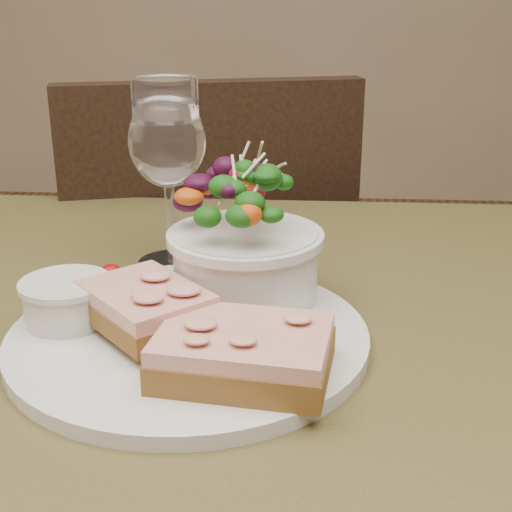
# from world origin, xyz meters

# --- Properties ---
(cafe_table) EXTENTS (0.80, 0.80, 0.75)m
(cafe_table) POSITION_xyz_m (0.00, 0.00, 0.65)
(cafe_table) COLOR #443B1D
(cafe_table) RESTS_ON ground
(chair_far) EXTENTS (0.51, 0.51, 0.90)m
(chair_far) POSITION_xyz_m (-0.11, 0.61, 0.29)
(chair_far) COLOR black
(chair_far) RESTS_ON ground
(dinner_plate) EXTENTS (0.29, 0.29, 0.01)m
(dinner_plate) POSITION_xyz_m (-0.03, -0.01, 0.76)
(dinner_plate) COLOR silver
(dinner_plate) RESTS_ON cafe_table
(sandwich_front) EXTENTS (0.13, 0.11, 0.03)m
(sandwich_front) POSITION_xyz_m (0.02, -0.07, 0.78)
(sandwich_front) COLOR #4F3215
(sandwich_front) RESTS_ON dinner_plate
(sandwich_back) EXTENTS (0.12, 0.12, 0.03)m
(sandwich_back) POSITION_xyz_m (-0.07, -0.02, 0.78)
(sandwich_back) COLOR #4F3215
(sandwich_back) RESTS_ON dinner_plate
(ramekin) EXTENTS (0.07, 0.07, 0.04)m
(ramekin) POSITION_xyz_m (-0.14, -0.00, 0.78)
(ramekin) COLOR silver
(ramekin) RESTS_ON dinner_plate
(salad_bowl) EXTENTS (0.13, 0.13, 0.13)m
(salad_bowl) POSITION_xyz_m (0.01, 0.06, 0.82)
(salad_bowl) COLOR silver
(salad_bowl) RESTS_ON dinner_plate
(garnish) EXTENTS (0.05, 0.04, 0.02)m
(garnish) POSITION_xyz_m (-0.11, 0.08, 0.77)
(garnish) COLOR #0B370A
(garnish) RESTS_ON dinner_plate
(wine_glass) EXTENTS (0.08, 0.08, 0.18)m
(wine_glass) POSITION_xyz_m (-0.08, 0.16, 0.87)
(wine_glass) COLOR white
(wine_glass) RESTS_ON cafe_table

